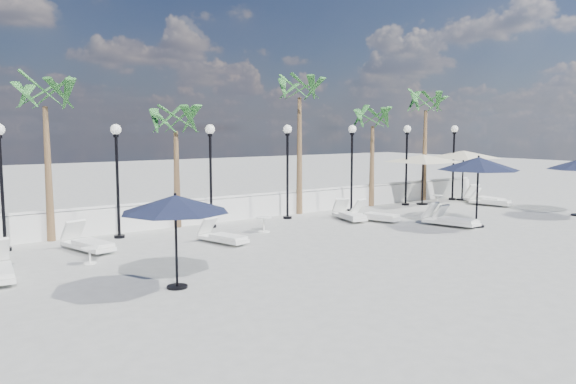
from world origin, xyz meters
TOP-DOWN VIEW (x-y plane):
  - ground at (0.00, 0.00)m, footprint 100.00×100.00m
  - balustrade at (0.00, 7.50)m, footprint 26.00×0.30m
  - lamppost_0 at (-10.50, 6.50)m, footprint 0.36×0.36m
  - lamppost_1 at (-7.00, 6.50)m, footprint 0.36×0.36m
  - lamppost_2 at (-3.50, 6.50)m, footprint 0.36×0.36m
  - lamppost_3 at (0.00, 6.50)m, footprint 0.36×0.36m
  - lamppost_4 at (3.50, 6.50)m, footprint 0.36×0.36m
  - lamppost_5 at (7.00, 6.50)m, footprint 0.36×0.36m
  - lamppost_6 at (10.50, 6.50)m, footprint 0.36×0.36m
  - palm_0 at (-9.00, 7.30)m, footprint 2.60×2.60m
  - palm_1 at (-4.50, 7.30)m, footprint 2.60×2.60m
  - palm_2 at (1.20, 7.30)m, footprint 2.60×2.60m
  - palm_3 at (5.50, 7.30)m, footprint 2.60×2.60m
  - palm_4 at (9.20, 7.30)m, footprint 2.60×2.60m
  - lounger_0 at (-8.48, 5.00)m, footprint 1.17×2.19m
  - lounger_2 at (-4.59, 3.67)m, footprint 1.06×1.94m
  - lounger_3 at (1.76, 4.69)m, footprint 1.09×2.05m
  - lounger_4 at (3.93, 1.44)m, footprint 1.16×2.14m
  - lounger_5 at (2.47, 3.95)m, footprint 1.21×2.11m
  - lounger_6 at (4.23, 1.36)m, footprint 0.69×1.83m
  - lounger_7 at (10.56, 4.61)m, footprint 0.89×2.19m
  - lounger_8 at (10.13, 4.00)m, footprint 1.09×2.02m
  - side_table_0 at (-8.88, 3.37)m, footprint 0.46×0.46m
  - side_table_1 at (-2.42, 4.56)m, footprint 0.56×0.56m
  - side_table_2 at (8.55, 5.84)m, footprint 0.47×0.47m
  - parasol_navy_left at (-7.92, -0.21)m, footprint 2.53×2.53m
  - parasol_navy_mid at (4.71, 0.82)m, footprint 3.01×3.01m
  - parasol_cream_sq_a at (7.84, 6.20)m, footprint 5.34×5.34m
  - parasol_cream_sq_b at (10.90, 6.20)m, footprint 5.48×5.48m

SIDE VIEW (x-z plane):
  - ground at x=0.00m, z-range 0.00..0.00m
  - lounger_6 at x=4.23m, z-range -0.11..0.56m
  - lounger_2 at x=-4.59m, z-range -0.11..0.58m
  - lounger_8 at x=10.13m, z-range -0.12..0.60m
  - lounger_3 at x=1.76m, z-range -0.12..0.61m
  - lounger_5 at x=2.47m, z-range -0.12..0.63m
  - lounger_4 at x=3.93m, z-range -0.13..0.64m
  - lounger_0 at x=-8.48m, z-range -0.13..0.65m
  - lounger_7 at x=10.56m, z-range -0.13..0.67m
  - side_table_0 at x=-8.88m, z-range 0.05..0.49m
  - side_table_2 at x=8.55m, z-range 0.05..0.50m
  - side_table_1 at x=-2.42m, z-range 0.06..0.60m
  - balustrade at x=0.00m, z-range -0.04..0.97m
  - parasol_navy_left at x=-7.92m, z-range 0.85..3.09m
  - parasol_navy_mid at x=4.71m, z-range 1.02..3.72m
  - parasol_cream_sq_a at x=7.84m, z-range 1.11..3.73m
  - lamppost_0 at x=-10.50m, z-range 0.57..4.41m
  - lamppost_1 at x=-7.00m, z-range 0.57..4.41m
  - lamppost_2 at x=-3.50m, z-range 0.57..4.41m
  - lamppost_3 at x=0.00m, z-range 0.57..4.41m
  - lamppost_4 at x=3.50m, z-range 0.57..4.41m
  - lamppost_5 at x=7.00m, z-range 0.57..4.41m
  - lamppost_6 at x=10.50m, z-range 0.57..4.41m
  - parasol_cream_sq_b at x=10.90m, z-range 1.17..3.91m
  - palm_1 at x=-4.50m, z-range 1.40..6.10m
  - palm_3 at x=5.50m, z-range 1.50..6.40m
  - palm_0 at x=-9.00m, z-range 1.78..7.28m
  - palm_4 at x=9.20m, z-range 1.88..7.58m
  - palm_2 at x=1.20m, z-range 2.07..8.17m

